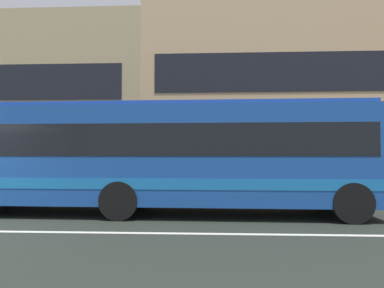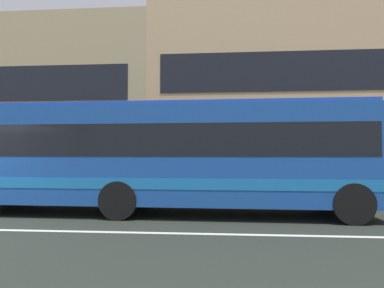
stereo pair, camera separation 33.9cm
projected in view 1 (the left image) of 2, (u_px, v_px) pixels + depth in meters
apartment_block_right at (299, 102)px, 22.56m from camera, size 18.86×10.01×10.17m
transit_bus at (156, 154)px, 10.07m from camera, size 12.17×2.90×3.10m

